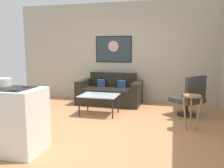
{
  "coord_description": "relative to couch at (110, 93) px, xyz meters",
  "views": [
    {
      "loc": [
        1.41,
        -4.27,
        1.49
      ],
      "look_at": [
        0.06,
        0.9,
        0.7
      ],
      "focal_mm": 37.94,
      "sensor_mm": 36.0,
      "label": 1
    }
  ],
  "objects": [
    {
      "name": "coffee_table",
      "position": [
        0.05,
        -1.12,
        0.13
      ],
      "size": [
        0.86,
        0.64,
        0.46
      ],
      "color": "silver",
      "rests_on": "ground"
    },
    {
      "name": "couch",
      "position": [
        0.0,
        0.0,
        0.0
      ],
      "size": [
        1.72,
        0.93,
        0.83
      ],
      "color": "black",
      "rests_on": "ground"
    },
    {
      "name": "ground",
      "position": [
        0.25,
        -1.9,
        -0.31
      ],
      "size": [
        6.4,
        6.4,
        0.04
      ],
      "primitive_type": "cube",
      "color": "#B27A4D"
    },
    {
      "name": "mixing_bowl",
      "position": [
        -0.81,
        -3.21,
        0.7
      ],
      "size": [
        0.27,
        0.27,
        0.13
      ],
      "color": "silver",
      "rests_on": "kitchen_counter"
    },
    {
      "name": "wall_painting",
      "position": [
        -0.02,
        0.48,
        1.2
      ],
      "size": [
        1.06,
        0.03,
        0.75
      ],
      "color": "black"
    },
    {
      "name": "back_wall",
      "position": [
        0.25,
        0.53,
        1.11
      ],
      "size": [
        6.4,
        0.05,
        2.8
      ],
      "primitive_type": "cube",
      "color": "#B1AB97",
      "rests_on": "ground"
    },
    {
      "name": "bar_stool",
      "position": [
        2.02,
        -1.66,
        0.22
      ],
      "size": [
        0.37,
        0.36,
        0.65
      ],
      "color": "#A37347",
      "rests_on": "ground"
    },
    {
      "name": "armchair",
      "position": [
        2.04,
        -0.75,
        0.14
      ],
      "size": [
        0.82,
        0.82,
        0.91
      ],
      "color": "black",
      "rests_on": "ground"
    }
  ]
}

